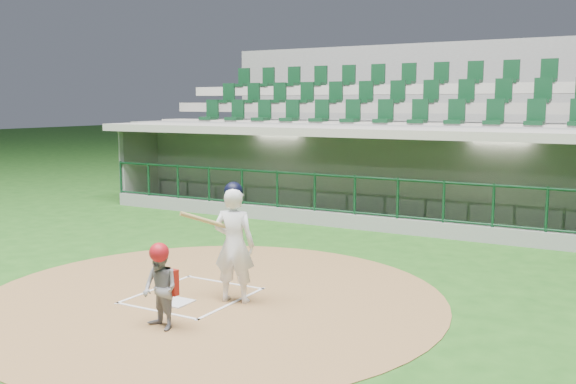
% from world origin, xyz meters
% --- Properties ---
extents(ground, '(120.00, 120.00, 0.00)m').
position_xyz_m(ground, '(0.00, 0.00, 0.00)').
color(ground, '#1C4C15').
rests_on(ground, ground).
extents(dirt_circle, '(7.20, 7.20, 0.01)m').
position_xyz_m(dirt_circle, '(0.30, -0.20, 0.01)').
color(dirt_circle, brown).
rests_on(dirt_circle, ground).
extents(home_plate, '(0.43, 0.43, 0.02)m').
position_xyz_m(home_plate, '(0.00, -0.70, 0.02)').
color(home_plate, silver).
rests_on(home_plate, dirt_circle).
extents(batter_box_chalk, '(1.55, 1.80, 0.01)m').
position_xyz_m(batter_box_chalk, '(0.00, -0.30, 0.02)').
color(batter_box_chalk, white).
rests_on(batter_box_chalk, ground).
extents(dugout_structure, '(16.40, 3.70, 3.00)m').
position_xyz_m(dugout_structure, '(0.17, 7.83, 0.96)').
color(dugout_structure, gray).
rests_on(dugout_structure, ground).
extents(seating_deck, '(17.00, 6.72, 5.15)m').
position_xyz_m(seating_deck, '(0.00, 10.91, 1.42)').
color(seating_deck, slate).
rests_on(seating_deck, ground).
extents(batter, '(0.90, 0.92, 1.82)m').
position_xyz_m(batter, '(0.72, -0.20, 0.92)').
color(batter, white).
rests_on(batter, dirt_circle).
extents(catcher, '(0.62, 0.54, 1.17)m').
position_xyz_m(catcher, '(0.54, -1.67, 0.59)').
color(catcher, gray).
rests_on(catcher, dirt_circle).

